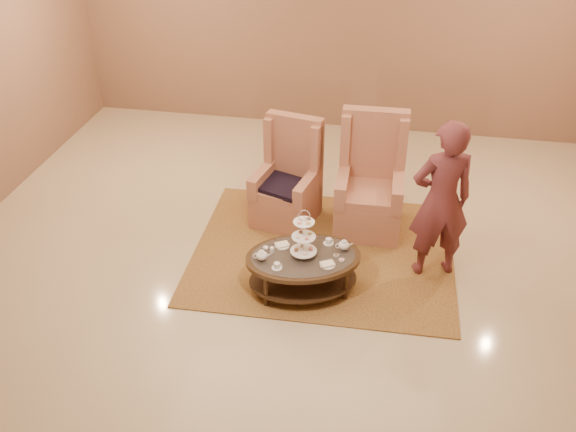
% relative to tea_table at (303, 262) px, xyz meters
% --- Properties ---
extents(ground, '(8.00, 8.00, 0.00)m').
position_rel_tea_table_xyz_m(ground, '(-0.09, 0.15, -0.36)').
color(ground, beige).
rests_on(ground, ground).
extents(ceiling, '(8.00, 8.00, 0.02)m').
position_rel_tea_table_xyz_m(ceiling, '(-0.09, 0.15, -0.36)').
color(ceiling, white).
rests_on(ceiling, ground).
extents(wall_back, '(8.00, 0.04, 3.50)m').
position_rel_tea_table_xyz_m(wall_back, '(-0.09, 4.15, 1.39)').
color(wall_back, '#91684F').
rests_on(wall_back, ground).
extents(rug, '(2.95, 2.48, 0.02)m').
position_rel_tea_table_xyz_m(rug, '(0.12, 0.70, -0.35)').
color(rug, olive).
rests_on(rug, ground).
extents(tea_table, '(1.37, 1.14, 0.99)m').
position_rel_tea_table_xyz_m(tea_table, '(0.00, 0.00, 0.00)').
color(tea_table, black).
rests_on(tea_table, ground).
extents(armchair_left, '(0.82, 0.84, 1.27)m').
position_rel_tea_table_xyz_m(armchair_left, '(-0.40, 1.35, 0.07)').
color(armchair_left, '#B77356').
rests_on(armchair_left, ground).
extents(armchair_right, '(0.77, 0.80, 1.41)m').
position_rel_tea_table_xyz_m(armchair_right, '(0.57, 1.37, 0.11)').
color(armchair_right, '#B77356').
rests_on(armchair_right, ground).
extents(person, '(0.75, 0.61, 1.78)m').
position_rel_tea_table_xyz_m(person, '(1.32, 0.57, 0.53)').
color(person, '#5F282C').
rests_on(person, ground).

